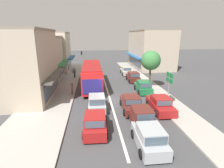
{
  "coord_description": "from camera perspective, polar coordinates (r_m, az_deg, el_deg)",
  "views": [
    {
      "loc": [
        -1.99,
        -18.35,
        7.15
      ],
      "look_at": [
        0.51,
        2.86,
        1.2
      ],
      "focal_mm": 28.0,
      "sensor_mm": 36.0,
      "label": 1
    }
  ],
  "objects": [
    {
      "name": "hatchback_adjacent_lane_lead",
      "position": [
        17.43,
        -4.97,
        -6.18
      ],
      "size": [
        1.86,
        3.72,
        1.54
      ],
      "color": "#9EA3A8",
      "rests_on": "ground"
    },
    {
      "name": "shopfront_far_end",
      "position": [
        38.48,
        -19.27,
        9.88
      ],
      "size": [
        8.19,
        7.52,
        7.82
      ],
      "color": "beige",
      "rests_on": "ground"
    },
    {
      "name": "parked_hatchback_kerb_third",
      "position": [
        28.2,
        6.91,
        2.25
      ],
      "size": [
        1.82,
        3.7,
        1.54
      ],
      "color": "#561E19",
      "rests_on": "ground"
    },
    {
      "name": "shopfront_mid_block",
      "position": [
        30.89,
        -22.24,
        7.71
      ],
      "size": [
        7.14,
        7.97,
        7.09
      ],
      "color": "#B2A38E",
      "rests_on": "ground"
    },
    {
      "name": "pedestrian_browsing_midblock",
      "position": [
        21.85,
        -12.96,
        -1.01
      ],
      "size": [
        0.23,
        0.57,
        1.63
      ],
      "color": "#4C4742",
      "rests_on": "sidewalk_left"
    },
    {
      "name": "lane_centre_line",
      "position": [
        23.55,
        -1.55,
        -2.1
      ],
      "size": [
        0.2,
        28.0,
        0.01
      ],
      "primitive_type": "cube",
      "color": "silver",
      "rests_on": "ground"
    },
    {
      "name": "street_tree_right",
      "position": [
        24.32,
        12.57,
        7.45
      ],
      "size": [
        2.64,
        2.64,
        5.21
      ],
      "color": "brown",
      "rests_on": "ground"
    },
    {
      "name": "city_bus",
      "position": [
        24.96,
        -6.59,
        3.28
      ],
      "size": [
        2.78,
        10.87,
        3.23
      ],
      "color": "red",
      "rests_on": "ground"
    },
    {
      "name": "hatchback_queue_gap_filler",
      "position": [
        12.19,
        12.09,
        -16.73
      ],
      "size": [
        1.85,
        3.72,
        1.54
      ],
      "color": "#9EA3A8",
      "rests_on": "ground"
    },
    {
      "name": "building_right_far",
      "position": [
        42.01,
        12.25,
        11.14
      ],
      "size": [
        8.19,
        13.98,
        8.33
      ],
      "color": "#B2A38E",
      "rests_on": "ground"
    },
    {
      "name": "hatchback_behind_bus_near",
      "position": [
        14.78,
        9.5,
        -10.5
      ],
      "size": [
        1.83,
        3.7,
        1.54
      ],
      "color": "#561E19",
      "rests_on": "ground"
    },
    {
      "name": "traffic_light_downstreet",
      "position": [
        35.39,
        -9.86,
        8.37
      ],
      "size": [
        0.33,
        0.24,
        4.2
      ],
      "color": "gray",
      "rests_on": "ground"
    },
    {
      "name": "ground_plane",
      "position": [
        19.79,
        -0.49,
        -5.61
      ],
      "size": [
        140.0,
        140.0,
        0.0
      ],
      "primitive_type": "plane",
      "color": "#3F3F42"
    },
    {
      "name": "sedan_queue_far_back",
      "position": [
        17.43,
        6.28,
        -6.39
      ],
      "size": [
        2.02,
        4.26,
        1.47
      ],
      "color": "#561E19",
      "rests_on": "ground"
    },
    {
      "name": "shopfront_corner_near",
      "position": [
        22.38,
        -28.23,
        5.47
      ],
      "size": [
        8.02,
        9.24,
        7.88
      ],
      "color": "#B2A38E",
      "rests_on": "ground"
    },
    {
      "name": "sidewalk_left",
      "position": [
        25.81,
        -17.18,
        -1.07
      ],
      "size": [
        5.2,
        44.0,
        0.14
      ],
      "primitive_type": "cube",
      "color": "#A39E96",
      "rests_on": "ground"
    },
    {
      "name": "parked_hatchback_kerb_second",
      "position": [
        22.99,
        10.16,
        -0.95
      ],
      "size": [
        1.91,
        3.75,
        1.54
      ],
      "color": "#1E6638",
      "rests_on": "ground"
    },
    {
      "name": "kerb_right",
      "position": [
        26.65,
        11.45,
        -0.18
      ],
      "size": [
        2.8,
        44.0,
        0.12
      ],
      "primitive_type": "cube",
      "color": "#A39E96",
      "rests_on": "ground"
    },
    {
      "name": "hatchback_behind_bus_mid",
      "position": [
        13.68,
        -5.51,
        -12.61
      ],
      "size": [
        1.93,
        3.76,
        1.54
      ],
      "color": "maroon",
      "rests_on": "ground"
    },
    {
      "name": "pedestrian_with_handbag_near",
      "position": [
        30.67,
        -12.2,
        3.77
      ],
      "size": [
        0.64,
        0.45,
        1.63
      ],
      "color": "#333338",
      "rests_on": "sidewalk_left"
    },
    {
      "name": "parked_sedan_kerb_front",
      "position": [
        17.78,
        15.48,
        -6.44
      ],
      "size": [
        1.98,
        4.24,
        1.47
      ],
      "color": "maroon",
      "rests_on": "ground"
    },
    {
      "name": "parked_sedan_kerb_rear",
      "position": [
        33.27,
        4.7,
        4.27
      ],
      "size": [
        1.98,
        4.24,
        1.47
      ],
      "color": "#B7B29E",
      "rests_on": "ground"
    },
    {
      "name": "directional_road_sign",
      "position": [
        18.67,
        18.23,
        0.99
      ],
      "size": [
        0.1,
        1.4,
        3.6
      ],
      "color": "gray",
      "rests_on": "ground"
    }
  ]
}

